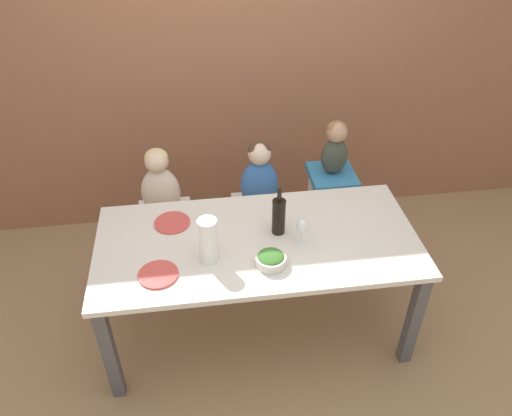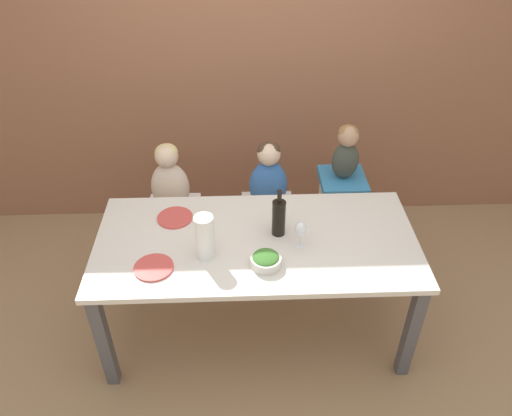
{
  "view_description": "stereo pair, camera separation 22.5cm",
  "coord_description": "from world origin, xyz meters",
  "px_view_note": "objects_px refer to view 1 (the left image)",
  "views": [
    {
      "loc": [
        -0.31,
        -2.18,
        2.67
      ],
      "look_at": [
        0.0,
        0.07,
        0.95
      ],
      "focal_mm": 35.0,
      "sensor_mm": 36.0,
      "label": 1
    },
    {
      "loc": [
        -0.09,
        -2.2,
        2.67
      ],
      "look_at": [
        0.0,
        0.07,
        0.95
      ],
      "focal_mm": 35.0,
      "sensor_mm": 36.0,
      "label": 2
    }
  ],
  "objects_px": {
    "person_child_center": "(259,177)",
    "salad_bowl_large": "(271,259)",
    "chair_right_highchair": "(330,192)",
    "chair_far_center": "(259,215)",
    "person_baby_right": "(335,146)",
    "wine_bottle": "(279,216)",
    "chair_far_left": "(165,223)",
    "dinner_plate_front_left": "(158,275)",
    "paper_towel_roll": "(208,240)",
    "person_child_left": "(160,184)",
    "dinner_plate_back_left": "(172,223)",
    "wine_glass_near": "(302,227)"
  },
  "relations": [
    {
      "from": "chair_far_left",
      "to": "person_baby_right",
      "type": "bearing_deg",
      "value": 0.07
    },
    {
      "from": "person_child_center",
      "to": "salad_bowl_large",
      "type": "distance_m",
      "value": 0.92
    },
    {
      "from": "paper_towel_roll",
      "to": "dinner_plate_back_left",
      "type": "xyz_separation_m",
      "value": [
        -0.21,
        0.34,
        -0.13
      ]
    },
    {
      "from": "chair_far_left",
      "to": "person_baby_right",
      "type": "relative_size",
      "value": 1.18
    },
    {
      "from": "chair_right_highchair",
      "to": "person_child_left",
      "type": "relative_size",
      "value": 1.36
    },
    {
      "from": "person_child_center",
      "to": "person_child_left",
      "type": "bearing_deg",
      "value": 180.0
    },
    {
      "from": "person_baby_right",
      "to": "paper_towel_roll",
      "type": "distance_m",
      "value": 1.24
    },
    {
      "from": "chair_far_center",
      "to": "person_baby_right",
      "type": "distance_m",
      "value": 0.76
    },
    {
      "from": "person_child_left",
      "to": "wine_glass_near",
      "type": "xyz_separation_m",
      "value": [
        0.82,
        -0.76,
        0.15
      ]
    },
    {
      "from": "dinner_plate_front_left",
      "to": "chair_right_highchair",
      "type": "bearing_deg",
      "value": 37.29
    },
    {
      "from": "person_child_center",
      "to": "dinner_plate_back_left",
      "type": "relative_size",
      "value": 2.45
    },
    {
      "from": "salad_bowl_large",
      "to": "person_child_center",
      "type": "bearing_deg",
      "value": 85.76
    },
    {
      "from": "chair_far_center",
      "to": "wine_bottle",
      "type": "height_order",
      "value": "wine_bottle"
    },
    {
      "from": "person_baby_right",
      "to": "dinner_plate_back_left",
      "type": "height_order",
      "value": "person_baby_right"
    },
    {
      "from": "chair_far_left",
      "to": "dinner_plate_front_left",
      "type": "relative_size",
      "value": 2.18
    },
    {
      "from": "person_baby_right",
      "to": "dinner_plate_front_left",
      "type": "xyz_separation_m",
      "value": [
        -1.21,
        -0.92,
        -0.17
      ]
    },
    {
      "from": "person_child_left",
      "to": "person_baby_right",
      "type": "distance_m",
      "value": 1.23
    },
    {
      "from": "person_child_left",
      "to": "wine_glass_near",
      "type": "relative_size",
      "value": 3.17
    },
    {
      "from": "person_child_left",
      "to": "dinner_plate_front_left",
      "type": "distance_m",
      "value": 0.92
    },
    {
      "from": "person_child_center",
      "to": "salad_bowl_large",
      "type": "bearing_deg",
      "value": -94.24
    },
    {
      "from": "chair_right_highchair",
      "to": "dinner_plate_front_left",
      "type": "relative_size",
      "value": 3.33
    },
    {
      "from": "person_child_left",
      "to": "paper_towel_roll",
      "type": "height_order",
      "value": "paper_towel_roll"
    },
    {
      "from": "wine_bottle",
      "to": "wine_glass_near",
      "type": "bearing_deg",
      "value": -44.97
    },
    {
      "from": "dinner_plate_front_left",
      "to": "salad_bowl_large",
      "type": "bearing_deg",
      "value": 0.45
    },
    {
      "from": "person_child_center",
      "to": "paper_towel_roll",
      "type": "distance_m",
      "value": 0.93
    },
    {
      "from": "wine_bottle",
      "to": "chair_right_highchair",
      "type": "bearing_deg",
      "value": 51.88
    },
    {
      "from": "chair_far_center",
      "to": "salad_bowl_large",
      "type": "distance_m",
      "value": 1.0
    },
    {
      "from": "paper_towel_roll",
      "to": "dinner_plate_back_left",
      "type": "relative_size",
      "value": 1.25
    },
    {
      "from": "salad_bowl_large",
      "to": "dinner_plate_front_left",
      "type": "relative_size",
      "value": 0.79
    },
    {
      "from": "chair_far_left",
      "to": "paper_towel_roll",
      "type": "distance_m",
      "value": 1.01
    },
    {
      "from": "person_child_center",
      "to": "person_baby_right",
      "type": "height_order",
      "value": "person_baby_right"
    },
    {
      "from": "chair_far_center",
      "to": "wine_bottle",
      "type": "bearing_deg",
      "value": -88.18
    },
    {
      "from": "chair_far_left",
      "to": "chair_right_highchair",
      "type": "bearing_deg",
      "value": 0.0
    },
    {
      "from": "wine_bottle",
      "to": "dinner_plate_back_left",
      "type": "distance_m",
      "value": 0.66
    },
    {
      "from": "wine_glass_near",
      "to": "salad_bowl_large",
      "type": "distance_m",
      "value": 0.27
    },
    {
      "from": "chair_right_highchair",
      "to": "person_child_left",
      "type": "height_order",
      "value": "person_child_left"
    },
    {
      "from": "salad_bowl_large",
      "to": "dinner_plate_back_left",
      "type": "xyz_separation_m",
      "value": [
        -0.54,
        0.43,
        -0.03
      ]
    },
    {
      "from": "chair_far_left",
      "to": "person_child_center",
      "type": "xyz_separation_m",
      "value": [
        0.69,
        0.0,
        0.34
      ]
    },
    {
      "from": "chair_far_center",
      "to": "paper_towel_roll",
      "type": "relative_size",
      "value": 1.74
    },
    {
      "from": "person_baby_right",
      "to": "dinner_plate_front_left",
      "type": "relative_size",
      "value": 1.84
    },
    {
      "from": "wine_glass_near",
      "to": "dinner_plate_front_left",
      "type": "xyz_separation_m",
      "value": [
        -0.81,
        -0.16,
        -0.11
      ]
    },
    {
      "from": "chair_right_highchair",
      "to": "salad_bowl_large",
      "type": "bearing_deg",
      "value": -123.09
    },
    {
      "from": "chair_far_left",
      "to": "wine_bottle",
      "type": "height_order",
      "value": "wine_bottle"
    },
    {
      "from": "paper_towel_roll",
      "to": "dinner_plate_front_left",
      "type": "distance_m",
      "value": 0.32
    },
    {
      "from": "dinner_plate_front_left",
      "to": "dinner_plate_back_left",
      "type": "distance_m",
      "value": 0.44
    },
    {
      "from": "wine_glass_near",
      "to": "dinner_plate_front_left",
      "type": "relative_size",
      "value": 0.77
    },
    {
      "from": "person_child_left",
      "to": "dinner_plate_front_left",
      "type": "xyz_separation_m",
      "value": [
        0.01,
        -0.92,
        0.04
      ]
    },
    {
      "from": "person_child_center",
      "to": "chair_right_highchair",
      "type": "bearing_deg",
      "value": -0.11
    },
    {
      "from": "paper_towel_roll",
      "to": "salad_bowl_large",
      "type": "bearing_deg",
      "value": -14.79
    },
    {
      "from": "chair_right_highchair",
      "to": "wine_bottle",
      "type": "distance_m",
      "value": 0.89
    }
  ]
}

